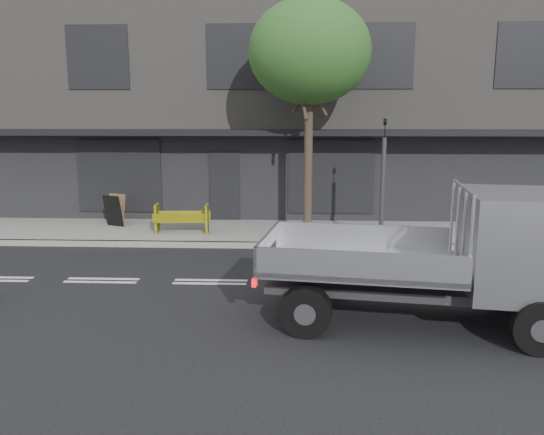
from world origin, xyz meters
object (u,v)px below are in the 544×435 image
at_px(street_tree, 310,52).
at_px(construction_barrier, 180,219).
at_px(sandwich_board, 113,211).
at_px(flatbed_ute, 493,248).
at_px(traffic_light_pole, 383,188).

xyz_separation_m(street_tree, construction_barrier, (-3.71, -0.19, -4.68)).
bearing_deg(sandwich_board, street_tree, 14.86).
distance_m(flatbed_ute, sandwich_board, 11.61).
bearing_deg(traffic_light_pole, construction_barrier, 173.43).
xyz_separation_m(construction_barrier, sandwich_board, (-2.34, 1.03, 0.05)).
distance_m(street_tree, sandwich_board, 7.66).
bearing_deg(traffic_light_pole, street_tree, 156.97).
xyz_separation_m(street_tree, sandwich_board, (-6.05, 0.84, -4.63)).
bearing_deg(flatbed_ute, sandwich_board, 149.07).
bearing_deg(traffic_light_pole, flatbed_ute, -80.45).
bearing_deg(flatbed_ute, construction_barrier, 144.85).
height_order(traffic_light_pole, sandwich_board, traffic_light_pole).
bearing_deg(sandwich_board, construction_barrier, -1.05).
relative_size(traffic_light_pole, construction_barrier, 2.19).
height_order(flatbed_ute, sandwich_board, flatbed_ute).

